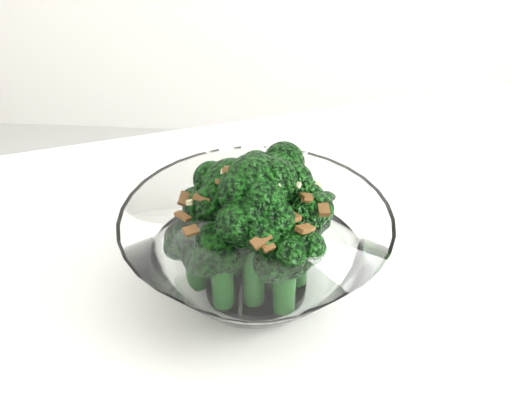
{
  "coord_description": "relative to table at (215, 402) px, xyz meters",
  "views": [
    {
      "loc": [
        -0.01,
        -0.35,
        1.13
      ],
      "look_at": [
        -0.04,
        0.04,
        0.85
      ],
      "focal_mm": 40.0,
      "sensor_mm": 36.0,
      "label": 1
    }
  ],
  "objects": [
    {
      "name": "table",
      "position": [
        0.0,
        0.0,
        0.0
      ],
      "size": [
        1.41,
        1.18,
        0.75
      ],
      "color": "white",
      "rests_on": "ground"
    },
    {
      "name": "broccoli_dish",
      "position": [
        0.03,
        0.08,
        0.13
      ],
      "size": [
        0.24,
        0.24,
        0.15
      ],
      "color": "white",
      "rests_on": "table"
    }
  ]
}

